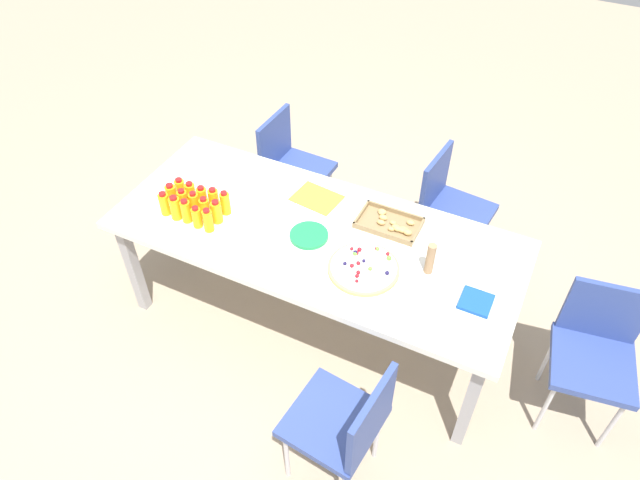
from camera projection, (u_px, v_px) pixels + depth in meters
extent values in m
plane|color=tan|center=(316.00, 319.00, 3.66)|extent=(12.00, 12.00, 0.00)
cube|color=silver|center=(315.00, 235.00, 3.14)|extent=(2.22, 0.93, 0.04)
cube|color=#99999E|center=(133.00, 267.00, 3.48)|extent=(0.06, 0.06, 0.71)
cube|color=#99999E|center=(469.00, 404.00, 2.84)|extent=(0.06, 0.06, 0.71)
cube|color=#99999E|center=(206.00, 194.00, 3.98)|extent=(0.06, 0.06, 0.71)
cube|color=#99999E|center=(506.00, 295.00, 3.33)|extent=(0.06, 0.06, 0.71)
cube|color=#33478C|center=(458.00, 213.00, 3.69)|extent=(0.44, 0.44, 0.04)
cube|color=#33478C|center=(435.00, 180.00, 3.63)|extent=(0.07, 0.38, 0.38)
cylinder|color=silver|center=(483.00, 236.00, 3.90)|extent=(0.02, 0.02, 0.41)
cylinder|color=silver|center=(465.00, 265.00, 3.71)|extent=(0.02, 0.02, 0.41)
cylinder|color=silver|center=(439.00, 219.00, 4.02)|extent=(0.02, 0.02, 0.41)
cylinder|color=silver|center=(419.00, 246.00, 3.83)|extent=(0.02, 0.02, 0.41)
cube|color=#33478C|center=(333.00, 421.00, 2.67)|extent=(0.44, 0.44, 0.04)
cube|color=#33478C|center=(371.00, 420.00, 2.46)|extent=(0.07, 0.38, 0.38)
cylinder|color=silver|center=(287.00, 456.00, 2.80)|extent=(0.02, 0.02, 0.41)
cylinder|color=silver|center=(322.00, 405.00, 3.00)|extent=(0.02, 0.02, 0.41)
cylinder|color=silver|center=(377.00, 436.00, 2.87)|extent=(0.02, 0.02, 0.41)
cube|color=#33478C|center=(592.00, 364.00, 2.89)|extent=(0.45, 0.45, 0.04)
cube|color=#33478C|center=(604.00, 312.00, 2.88)|extent=(0.38, 0.09, 0.38)
cylinder|color=silver|center=(611.00, 426.00, 2.91)|extent=(0.02, 0.02, 0.41)
cylinder|color=silver|center=(545.00, 408.00, 2.98)|extent=(0.02, 0.02, 0.41)
cylinder|color=silver|center=(608.00, 374.00, 3.13)|extent=(0.02, 0.02, 0.41)
cylinder|color=silver|center=(547.00, 358.00, 3.20)|extent=(0.02, 0.02, 0.41)
cube|color=#33478C|center=(299.00, 172.00, 4.00)|extent=(0.42, 0.42, 0.04)
cube|color=#33478C|center=(275.00, 141.00, 3.93)|extent=(0.04, 0.38, 0.38)
cylinder|color=silver|center=(330.00, 193.00, 4.22)|extent=(0.02, 0.02, 0.41)
cylinder|color=silver|center=(308.00, 219.00, 4.02)|extent=(0.02, 0.02, 0.41)
cylinder|color=silver|center=(292.00, 180.00, 4.33)|extent=(0.02, 0.02, 0.41)
cylinder|color=silver|center=(269.00, 205.00, 4.13)|extent=(0.02, 0.02, 0.41)
cylinder|color=#FAAE14|center=(165.00, 204.00, 3.20)|extent=(0.06, 0.06, 0.13)
cylinder|color=red|center=(162.00, 194.00, 3.15)|extent=(0.04, 0.04, 0.02)
cylinder|color=#F9AE14|center=(176.00, 208.00, 3.17)|extent=(0.06, 0.06, 0.13)
cylinder|color=red|center=(173.00, 198.00, 3.12)|extent=(0.04, 0.04, 0.02)
cylinder|color=#F9AC14|center=(186.00, 212.00, 3.15)|extent=(0.06, 0.06, 0.13)
cylinder|color=red|center=(184.00, 201.00, 3.10)|extent=(0.04, 0.04, 0.02)
cylinder|color=#F9AE14|center=(197.00, 218.00, 3.13)|extent=(0.05, 0.05, 0.12)
cylinder|color=red|center=(195.00, 208.00, 3.08)|extent=(0.03, 0.03, 0.02)
cylinder|color=#F9AC14|center=(208.00, 221.00, 3.10)|extent=(0.05, 0.05, 0.13)
cylinder|color=red|center=(206.00, 211.00, 3.05)|extent=(0.03, 0.03, 0.02)
cylinder|color=#FAAD14|center=(172.00, 196.00, 3.25)|extent=(0.06, 0.06, 0.13)
cylinder|color=red|center=(169.00, 186.00, 3.20)|extent=(0.04, 0.04, 0.02)
cylinder|color=#FAAC14|center=(183.00, 201.00, 3.22)|extent=(0.05, 0.05, 0.13)
cylinder|color=red|center=(181.00, 191.00, 3.17)|extent=(0.04, 0.04, 0.02)
cylinder|color=#F9AD14|center=(195.00, 204.00, 3.20)|extent=(0.05, 0.05, 0.13)
cylinder|color=red|center=(193.00, 194.00, 3.14)|extent=(0.03, 0.03, 0.02)
cylinder|color=#F9AC14|center=(205.00, 209.00, 3.17)|extent=(0.05, 0.05, 0.12)
cylinder|color=red|center=(203.00, 199.00, 3.13)|extent=(0.04, 0.04, 0.02)
cylinder|color=#FAAC14|center=(217.00, 212.00, 3.15)|extent=(0.06, 0.06, 0.13)
cylinder|color=red|center=(215.00, 202.00, 3.10)|extent=(0.04, 0.04, 0.02)
cylinder|color=#F9AD14|center=(180.00, 189.00, 3.30)|extent=(0.06, 0.06, 0.12)
cylinder|color=red|center=(179.00, 180.00, 3.25)|extent=(0.04, 0.04, 0.02)
cylinder|color=#FAAC14|center=(191.00, 193.00, 3.27)|extent=(0.06, 0.06, 0.12)
cylinder|color=red|center=(189.00, 184.00, 3.22)|extent=(0.04, 0.04, 0.02)
cylinder|color=#F9AD14|center=(202.00, 197.00, 3.25)|extent=(0.06, 0.06, 0.12)
cylinder|color=red|center=(201.00, 188.00, 3.20)|extent=(0.04, 0.04, 0.02)
cylinder|color=#F9AD14|center=(214.00, 200.00, 3.22)|extent=(0.06, 0.06, 0.13)
cylinder|color=red|center=(212.00, 190.00, 3.17)|extent=(0.04, 0.04, 0.02)
cylinder|color=#F9AC14|center=(225.00, 204.00, 3.20)|extent=(0.05, 0.05, 0.13)
cylinder|color=red|center=(224.00, 193.00, 3.15)|extent=(0.04, 0.04, 0.02)
cylinder|color=tan|center=(364.00, 269.00, 2.93)|extent=(0.36, 0.36, 0.02)
cylinder|color=white|center=(364.00, 267.00, 2.92)|extent=(0.33, 0.33, 0.01)
sphere|color=red|center=(359.00, 250.00, 2.99)|extent=(0.02, 0.02, 0.02)
sphere|color=#66B238|center=(389.00, 258.00, 2.95)|extent=(0.03, 0.03, 0.03)
sphere|color=#1E1947|center=(387.00, 273.00, 2.87)|extent=(0.02, 0.02, 0.02)
sphere|color=red|center=(357.00, 281.00, 2.84)|extent=(0.02, 0.02, 0.02)
sphere|color=#66B238|center=(377.00, 249.00, 2.99)|extent=(0.02, 0.02, 0.02)
sphere|color=#66B238|center=(370.00, 269.00, 2.90)|extent=(0.02, 0.02, 0.02)
sphere|color=red|center=(352.00, 249.00, 3.00)|extent=(0.02, 0.02, 0.02)
sphere|color=red|center=(358.00, 272.00, 2.88)|extent=(0.02, 0.02, 0.02)
sphere|color=#1E1947|center=(355.00, 253.00, 2.97)|extent=(0.02, 0.02, 0.02)
sphere|color=red|center=(358.00, 263.00, 2.92)|extent=(0.02, 0.02, 0.02)
sphere|color=red|center=(388.00, 254.00, 2.97)|extent=(0.02, 0.02, 0.02)
sphere|color=#1E1947|center=(345.00, 263.00, 2.92)|extent=(0.02, 0.02, 0.02)
sphere|color=#66B238|center=(355.00, 254.00, 2.97)|extent=(0.02, 0.02, 0.02)
sphere|color=red|center=(352.00, 266.00, 2.91)|extent=(0.02, 0.02, 0.02)
sphere|color=#1E1947|center=(364.00, 261.00, 2.94)|extent=(0.02, 0.02, 0.02)
sphere|color=red|center=(376.00, 249.00, 3.00)|extent=(0.02, 0.02, 0.02)
sphere|color=red|center=(357.00, 276.00, 2.86)|extent=(0.02, 0.02, 0.02)
sphere|color=red|center=(357.00, 253.00, 2.98)|extent=(0.02, 0.02, 0.02)
cube|color=olive|center=(389.00, 224.00, 3.17)|extent=(0.34, 0.21, 0.01)
cube|color=olive|center=(382.00, 234.00, 3.09)|extent=(0.34, 0.01, 0.03)
cube|color=olive|center=(396.00, 212.00, 3.22)|extent=(0.34, 0.01, 0.03)
cube|color=olive|center=(361.00, 214.00, 3.21)|extent=(0.01, 0.21, 0.03)
cube|color=olive|center=(418.00, 232.00, 3.11)|extent=(0.01, 0.21, 0.03)
ellipsoid|color=tan|center=(381.00, 222.00, 3.16)|extent=(0.05, 0.03, 0.03)
ellipsoid|color=tan|center=(397.00, 229.00, 3.12)|extent=(0.05, 0.04, 0.03)
ellipsoid|color=tan|center=(382.00, 212.00, 3.22)|extent=(0.05, 0.03, 0.03)
ellipsoid|color=tan|center=(405.00, 229.00, 3.12)|extent=(0.03, 0.02, 0.02)
ellipsoid|color=tan|center=(393.00, 223.00, 3.16)|extent=(0.04, 0.03, 0.02)
ellipsoid|color=tan|center=(382.00, 213.00, 3.21)|extent=(0.04, 0.03, 0.02)
ellipsoid|color=tan|center=(402.00, 230.00, 3.11)|extent=(0.05, 0.03, 0.03)
ellipsoid|color=tan|center=(396.00, 227.00, 3.13)|extent=(0.05, 0.03, 0.03)
ellipsoid|color=tan|center=(383.00, 218.00, 3.18)|extent=(0.05, 0.03, 0.03)
ellipsoid|color=tan|center=(411.00, 223.00, 3.15)|extent=(0.04, 0.03, 0.03)
ellipsoid|color=tan|center=(391.00, 229.00, 3.12)|extent=(0.04, 0.03, 0.02)
ellipsoid|color=tan|center=(403.00, 229.00, 3.12)|extent=(0.04, 0.03, 0.02)
ellipsoid|color=tan|center=(403.00, 228.00, 3.12)|extent=(0.04, 0.03, 0.02)
ellipsoid|color=tan|center=(407.00, 232.00, 3.10)|extent=(0.05, 0.04, 0.03)
cylinder|color=#1E8C4C|center=(309.00, 236.00, 3.10)|extent=(0.21, 0.21, 0.00)
cylinder|color=#1E8C4C|center=(309.00, 236.00, 3.10)|extent=(0.21, 0.21, 0.00)
cylinder|color=#1E8C4C|center=(309.00, 235.00, 3.10)|extent=(0.21, 0.21, 0.00)
cylinder|color=#1E8C4C|center=(309.00, 234.00, 3.09)|extent=(0.21, 0.21, 0.00)
cube|color=#194CA5|center=(476.00, 302.00, 2.77)|extent=(0.15, 0.15, 0.02)
cylinder|color=#9E7A56|center=(430.00, 259.00, 2.86)|extent=(0.04, 0.04, 0.18)
cube|color=yellow|center=(317.00, 198.00, 3.33)|extent=(0.28, 0.23, 0.01)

